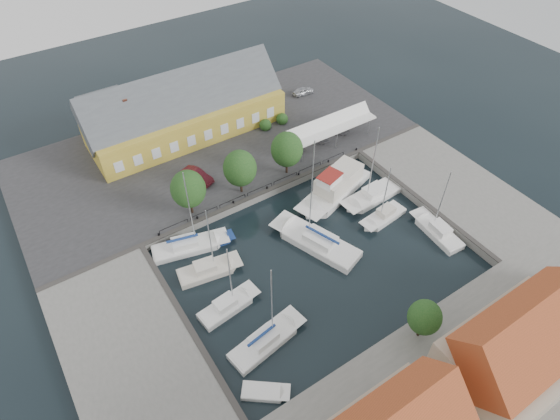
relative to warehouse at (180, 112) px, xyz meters
name	(u,v)px	position (x,y,z in m)	size (l,w,h in m)	color
ground	(308,249)	(2.60, -28.36, -4.43)	(140.00, 140.00, 0.00)	black
north_quay	(216,147)	(2.60, -5.36, -3.93)	(56.00, 26.00, 1.00)	#2D2D30
west_quay	(133,355)	(-19.40, -30.36, -3.93)	(12.00, 24.00, 1.00)	slate
east_quay	(452,187)	(24.60, -30.36, -3.93)	(12.00, 24.00, 1.00)	slate
south_bank	(445,394)	(2.60, -49.36, -3.93)	(56.00, 14.00, 1.00)	slate
quay_edge_fittings	(286,219)	(2.62, -23.61, -3.37)	(56.00, 24.72, 0.40)	#383533
warehouse	(180,112)	(0.00, 0.00, 0.00)	(28.56, 14.00, 9.55)	gold
tent_canopy	(330,126)	(16.60, -13.86, -0.74)	(14.00, 4.00, 2.83)	white
quay_trees	(240,168)	(0.60, -16.36, 0.45)	(18.20, 4.20, 6.30)	black
car_silver	(303,91)	(21.11, -1.09, -2.81)	(1.46, 3.63, 1.24)	#B6B8BF
car_red	(197,176)	(-3.15, -11.20, -2.67)	(1.60, 4.58, 1.51)	#58141F
center_sailboat	(317,243)	(3.84, -28.33, -4.07)	(6.92, 11.66, 15.19)	white
trawler	(335,188)	(11.22, -22.41, -3.41)	(12.80, 7.16, 5.00)	white
east_boat_a	(371,197)	(14.58, -25.79, -4.17)	(8.70, 3.30, 12.04)	white
east_boat_b	(383,217)	(13.35, -29.45, -4.17)	(6.71, 2.80, 9.19)	white
east_boat_c	(437,232)	(17.06, -34.85, -4.17)	(2.96, 7.67, 9.74)	white
west_boat_a	(189,247)	(-9.04, -20.62, -4.16)	(9.31, 4.61, 11.91)	white
west_boat_b	(208,271)	(-8.72, -25.03, -4.17)	(7.49, 3.64, 10.03)	silver
west_boat_c	(228,307)	(-9.16, -30.39, -4.17)	(7.09, 3.01, 9.54)	white
west_boat_d	(266,341)	(-7.96, -35.96, -4.16)	(8.73, 3.84, 11.34)	white
launch_sw	(265,393)	(-10.76, -40.22, -4.34)	(4.48, 4.00, 0.98)	white
launch_nw	(216,242)	(-5.97, -21.47, -4.34)	(4.61, 2.39, 0.88)	navy
townhouses	(499,375)	(4.52, -51.60, 1.40)	(36.30, 8.50, 12.00)	tan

